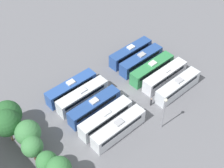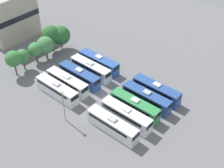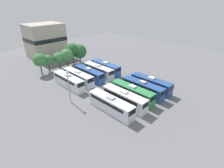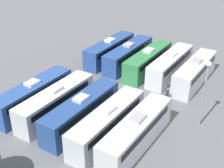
{
  "view_description": "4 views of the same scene",
  "coord_description": "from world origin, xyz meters",
  "px_view_note": "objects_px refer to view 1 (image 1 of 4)",
  "views": [
    {
      "loc": [
        -31.34,
        31.82,
        45.89
      ],
      "look_at": [
        1.76,
        1.94,
        2.39
      ],
      "focal_mm": 50.0,
      "sensor_mm": 36.0,
      "label": 1
    },
    {
      "loc": [
        -38.87,
        -34.96,
        44.71
      ],
      "look_at": [
        0.91,
        -1.0,
        3.29
      ],
      "focal_mm": 50.0,
      "sensor_mm": 36.0,
      "label": 2
    },
    {
      "loc": [
        -28.63,
        -29.42,
        21.39
      ],
      "look_at": [
        -0.2,
        -1.54,
        1.74
      ],
      "focal_mm": 28.0,
      "sensor_mm": 36.0,
      "label": 3
    },
    {
      "loc": [
        -18.01,
        30.15,
        20.14
      ],
      "look_at": [
        0.84,
        0.58,
        1.4
      ],
      "focal_mm": 50.0,
      "sensor_mm": 36.0,
      "label": 4
    }
  ],
  "objects_px": {
    "bus_5": "(119,128)",
    "tree_1": "(47,162)",
    "bus_4": "(131,53)",
    "tree_3": "(28,133)",
    "worker_person": "(151,102)",
    "tree_4": "(6,123)",
    "light_pole": "(164,108)",
    "bus_2": "(152,69)",
    "bus_6": "(106,118)",
    "bus_9": "(71,88)",
    "bus_0": "(178,86)",
    "bus_8": "(82,96)",
    "bus_1": "(165,76)",
    "bus_3": "(141,60)",
    "bus_7": "(94,107)",
    "tree_2": "(32,147)"
  },
  "relations": [
    {
      "from": "bus_5",
      "to": "tree_1",
      "type": "distance_m",
      "value": 13.96
    },
    {
      "from": "bus_4",
      "to": "tree_3",
      "type": "bearing_deg",
      "value": 100.93
    },
    {
      "from": "worker_person",
      "to": "tree_4",
      "type": "distance_m",
      "value": 26.96
    },
    {
      "from": "light_pole",
      "to": "tree_4",
      "type": "relative_size",
      "value": 1.05
    },
    {
      "from": "bus_2",
      "to": "bus_6",
      "type": "bearing_deg",
      "value": 102.29
    },
    {
      "from": "bus_9",
      "to": "light_pole",
      "type": "height_order",
      "value": "light_pole"
    },
    {
      "from": "bus_0",
      "to": "bus_8",
      "type": "height_order",
      "value": "same"
    },
    {
      "from": "light_pole",
      "to": "tree_3",
      "type": "bearing_deg",
      "value": 58.61
    },
    {
      "from": "bus_1",
      "to": "light_pole",
      "type": "distance_m",
      "value": 12.64
    },
    {
      "from": "bus_3",
      "to": "bus_4",
      "type": "xyz_separation_m",
      "value": [
        3.47,
        -0.15,
        0.0
      ]
    },
    {
      "from": "bus_0",
      "to": "bus_1",
      "type": "bearing_deg",
      "value": -5.79
    },
    {
      "from": "bus_6",
      "to": "worker_person",
      "type": "xyz_separation_m",
      "value": [
        -2.36,
        -9.76,
        -0.86
      ]
    },
    {
      "from": "bus_9",
      "to": "tree_1",
      "type": "height_order",
      "value": "tree_1"
    },
    {
      "from": "bus_5",
      "to": "worker_person",
      "type": "height_order",
      "value": "bus_5"
    },
    {
      "from": "bus_7",
      "to": "tree_2",
      "type": "relative_size",
      "value": 2.05
    },
    {
      "from": "bus_6",
      "to": "tree_1",
      "type": "xyz_separation_m",
      "value": [
        -1.71,
        13.51,
        2.02
      ]
    },
    {
      "from": "bus_5",
      "to": "tree_2",
      "type": "xyz_separation_m",
      "value": [
        5.52,
        13.89,
        1.91
      ]
    },
    {
      "from": "bus_2",
      "to": "tree_4",
      "type": "relative_size",
      "value": 1.53
    },
    {
      "from": "tree_4",
      "to": "bus_2",
      "type": "bearing_deg",
      "value": -98.91
    },
    {
      "from": "worker_person",
      "to": "light_pole",
      "type": "distance_m",
      "value": 7.11
    },
    {
      "from": "bus_6",
      "to": "tree_2",
      "type": "height_order",
      "value": "tree_2"
    },
    {
      "from": "bus_4",
      "to": "bus_5",
      "type": "xyz_separation_m",
      "value": [
        -13.8,
        16.56,
        0.0
      ]
    },
    {
      "from": "bus_7",
      "to": "bus_9",
      "type": "relative_size",
      "value": 1.0
    },
    {
      "from": "bus_3",
      "to": "bus_7",
      "type": "xyz_separation_m",
      "value": [
        -3.56,
        16.37,
        0.0
      ]
    },
    {
      "from": "tree_2",
      "to": "bus_5",
      "type": "bearing_deg",
      "value": -111.66
    },
    {
      "from": "tree_1",
      "to": "bus_1",
      "type": "bearing_deg",
      "value": -86.31
    },
    {
      "from": "bus_7",
      "to": "bus_8",
      "type": "bearing_deg",
      "value": -0.87
    },
    {
      "from": "bus_4",
      "to": "bus_7",
      "type": "relative_size",
      "value": 1.0
    },
    {
      "from": "bus_8",
      "to": "light_pole",
      "type": "relative_size",
      "value": 1.47
    },
    {
      "from": "tree_2",
      "to": "bus_0",
      "type": "bearing_deg",
      "value": -100.92
    },
    {
      "from": "tree_2",
      "to": "bus_8",
      "type": "bearing_deg",
      "value": -70.58
    },
    {
      "from": "bus_1",
      "to": "tree_2",
      "type": "distance_m",
      "value": 30.46
    },
    {
      "from": "tree_3",
      "to": "light_pole",
      "type": "bearing_deg",
      "value": -121.39
    },
    {
      "from": "bus_6",
      "to": "bus_9",
      "type": "distance_m",
      "value": 10.44
    },
    {
      "from": "bus_3",
      "to": "tree_1",
      "type": "bearing_deg",
      "value": 106.28
    },
    {
      "from": "bus_0",
      "to": "bus_4",
      "type": "height_order",
      "value": "same"
    },
    {
      "from": "bus_0",
      "to": "tree_1",
      "type": "relative_size",
      "value": 2.03
    },
    {
      "from": "bus_5",
      "to": "bus_7",
      "type": "distance_m",
      "value": 6.78
    },
    {
      "from": "bus_3",
      "to": "bus_7",
      "type": "distance_m",
      "value": 16.75
    },
    {
      "from": "bus_6",
      "to": "tree_2",
      "type": "bearing_deg",
      "value": 80.55
    },
    {
      "from": "bus_0",
      "to": "tree_1",
      "type": "xyz_separation_m",
      "value": [
        1.8,
        29.79,
        2.02
      ]
    },
    {
      "from": "bus_1",
      "to": "bus_8",
      "type": "bearing_deg",
      "value": 66.9
    },
    {
      "from": "bus_7",
      "to": "tree_4",
      "type": "height_order",
      "value": "tree_4"
    },
    {
      "from": "bus_3",
      "to": "tree_4",
      "type": "xyz_separation_m",
      "value": [
        1.29,
        31.28,
        3.14
      ]
    },
    {
      "from": "bus_6",
      "to": "tree_1",
      "type": "relative_size",
      "value": 2.03
    },
    {
      "from": "bus_5",
      "to": "tree_4",
      "type": "height_order",
      "value": "tree_4"
    },
    {
      "from": "bus_2",
      "to": "tree_3",
      "type": "xyz_separation_m",
      "value": [
        1.3,
        29.1,
        2.34
      ]
    },
    {
      "from": "worker_person",
      "to": "light_pole",
      "type": "xyz_separation_m",
      "value": [
        -5.03,
        2.57,
        4.32
      ]
    },
    {
      "from": "tree_2",
      "to": "bus_7",
      "type": "bearing_deg",
      "value": -84.81
    },
    {
      "from": "bus_2",
      "to": "worker_person",
      "type": "xyz_separation_m",
      "value": [
        -5.9,
        6.51,
        -0.86
      ]
    }
  ]
}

